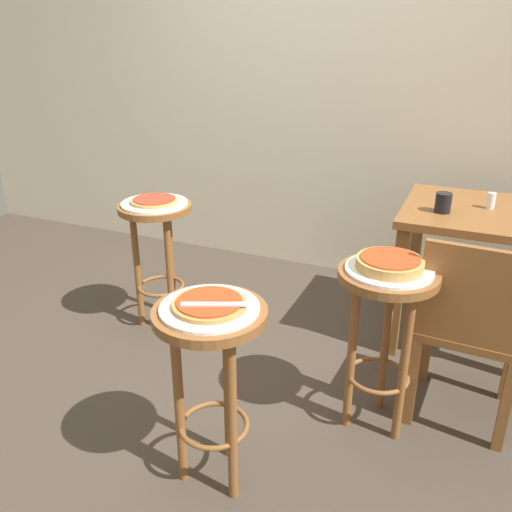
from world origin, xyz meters
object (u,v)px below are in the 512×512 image
object	(u,v)px
pizza_foreground	(209,304)
pizza_middle	(390,263)
serving_plate_foreground	(210,308)
pizza_leftside	(154,200)
condiment_shaker	(491,201)
cup_near_edge	(443,203)
dining_table	(489,235)
serving_plate_leftside	(155,203)
pizza_server_knife	(215,304)
wooden_chair	(470,326)
stool_leftside	(157,238)
serving_plate_middle	(389,270)
stool_foreground	(211,357)
stool_middle	(384,314)

from	to	relation	value
pizza_foreground	pizza_middle	size ratio (longest dim) A/B	0.97
serving_plate_foreground	pizza_leftside	world-z (taller)	pizza_leftside
pizza_foreground	condiment_shaker	distance (m)	1.68
cup_near_edge	condiment_shaker	distance (m)	0.27
dining_table	serving_plate_leftside	bearing A→B (deg)	-162.16
serving_plate_leftside	pizza_server_knife	size ratio (longest dim) A/B	1.59
serving_plate_foreground	cup_near_edge	distance (m)	1.44
pizza_foreground	wooden_chair	size ratio (longest dim) A/B	0.29
dining_table	condiment_shaker	size ratio (longest dim) A/B	10.55
stool_leftside	pizza_server_knife	world-z (taller)	pizza_server_knife
serving_plate_foreground	pizza_server_knife	world-z (taller)	pizza_server_knife
pizza_foreground	serving_plate_middle	xyz separation A→B (m)	(0.49, 0.54, -0.02)
pizza_foreground	pizza_server_knife	xyz separation A→B (m)	(0.03, -0.02, 0.01)
cup_near_edge	condiment_shaker	world-z (taller)	cup_near_edge
pizza_foreground	serving_plate_leftside	world-z (taller)	pizza_foreground
stool_foreground	pizza_middle	world-z (taller)	pizza_middle
stool_foreground	serving_plate_foreground	xyz separation A→B (m)	(0.00, 0.00, 0.19)
pizza_foreground	pizza_leftside	bearing A→B (deg)	131.83
serving_plate_foreground	serving_plate_leftside	xyz separation A→B (m)	(-0.81, 0.90, 0.00)
serving_plate_middle	wooden_chair	distance (m)	0.44
pizza_server_knife	stool_middle	bearing A→B (deg)	27.62
serving_plate_foreground	pizza_foreground	xyz separation A→B (m)	(0.00, 0.00, 0.02)
pizza_leftside	condiment_shaker	distance (m)	1.72
pizza_server_knife	wooden_chair	bearing A→B (deg)	19.62
pizza_foreground	pizza_server_knife	size ratio (longest dim) A/B	1.13
stool_foreground	pizza_foreground	world-z (taller)	pizza_foreground
cup_near_edge	wooden_chair	distance (m)	0.71
serving_plate_foreground	stool_leftside	distance (m)	1.22
condiment_shaker	cup_near_edge	bearing A→B (deg)	-143.85
stool_middle	pizza_leftside	xyz separation A→B (m)	(-1.29, 0.36, 0.21)
stool_middle	pizza_middle	xyz separation A→B (m)	(0.00, 0.00, 0.22)
stool_leftside	cup_near_edge	size ratio (longest dim) A/B	7.38
stool_middle	wooden_chair	distance (m)	0.37
pizza_leftside	wooden_chair	distance (m)	1.65
serving_plate_middle	dining_table	world-z (taller)	dining_table
pizza_leftside	pizza_server_knife	xyz separation A→B (m)	(0.84, -0.92, 0.01)
pizza_foreground	dining_table	size ratio (longest dim) A/B	0.29
pizza_middle	condiment_shaker	distance (m)	0.98
stool_middle	pizza_middle	distance (m)	0.22
serving_plate_middle	dining_table	bearing A→B (deg)	68.66
serving_plate_middle	serving_plate_leftside	world-z (taller)	same
pizza_foreground	pizza_server_knife	world-z (taller)	pizza_server_knife
stool_middle	serving_plate_middle	xyz separation A→B (m)	(0.00, 0.00, 0.19)
stool_leftside	condiment_shaker	world-z (taller)	condiment_shaker
serving_plate_middle	condiment_shaker	size ratio (longest dim) A/B	4.15
stool_foreground	condiment_shaker	distance (m)	1.69
dining_table	stool_leftside	bearing A→B (deg)	-162.16
pizza_foreground	serving_plate_middle	size ratio (longest dim) A/B	0.74
pizza_foreground	condiment_shaker	xyz separation A→B (m)	(0.82, 1.46, 0.04)
stool_middle	dining_table	size ratio (longest dim) A/B	0.84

